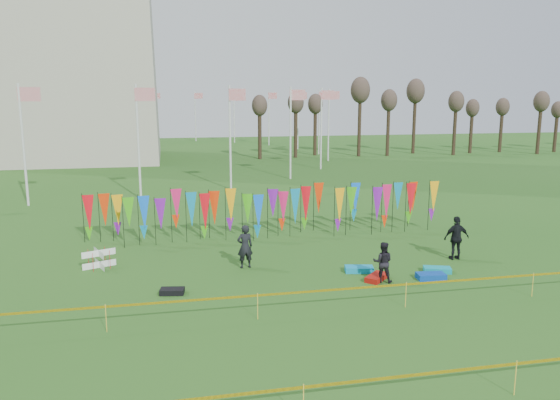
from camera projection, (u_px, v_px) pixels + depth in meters
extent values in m
plane|color=#235417|center=(308.00, 295.00, 19.92)|extent=(160.00, 160.00, 0.00)
cylinder|color=silver|center=(319.00, 122.00, 68.16)|extent=(0.16, 0.16, 8.00)
plane|color=red|center=(324.00, 95.00, 67.66)|extent=(1.40, 0.00, 1.40)
cylinder|color=silver|center=(298.00, 120.00, 74.93)|extent=(0.16, 0.16, 8.00)
plane|color=red|center=(302.00, 96.00, 74.44)|extent=(1.40, 0.00, 1.40)
cylinder|color=silver|center=(269.00, 118.00, 80.86)|extent=(0.16, 0.16, 8.00)
plane|color=red|center=(273.00, 96.00, 80.37)|extent=(1.40, 0.00, 1.40)
cylinder|color=silver|center=(234.00, 117.00, 85.54)|extent=(0.16, 0.16, 8.00)
plane|color=red|center=(238.00, 96.00, 85.05)|extent=(1.40, 0.00, 1.40)
cylinder|color=silver|center=(195.00, 116.00, 88.65)|extent=(0.16, 0.16, 8.00)
plane|color=red|center=(198.00, 96.00, 88.16)|extent=(1.40, 0.00, 1.40)
cylinder|color=silver|center=(153.00, 116.00, 89.98)|extent=(0.16, 0.16, 8.00)
plane|color=red|center=(156.00, 96.00, 89.49)|extent=(1.40, 0.00, 1.40)
cylinder|color=silver|center=(108.00, 116.00, 89.44)|extent=(0.16, 0.16, 8.00)
plane|color=red|center=(111.00, 96.00, 88.95)|extent=(1.40, 0.00, 1.40)
cylinder|color=silver|center=(60.00, 117.00, 87.06)|extent=(0.16, 0.16, 8.00)
plane|color=red|center=(63.00, 96.00, 86.57)|extent=(1.40, 0.00, 1.40)
cylinder|color=silver|center=(10.00, 118.00, 83.01)|extent=(0.16, 0.16, 8.00)
plane|color=red|center=(12.00, 96.00, 82.52)|extent=(1.40, 0.00, 1.40)
cylinder|color=silver|center=(23.00, 146.00, 35.59)|extent=(0.16, 0.16, 8.00)
plane|color=red|center=(29.00, 94.00, 35.10)|extent=(1.40, 0.00, 1.40)
cylinder|color=silver|center=(138.00, 143.00, 37.97)|extent=(0.16, 0.16, 8.00)
plane|color=red|center=(145.00, 94.00, 37.47)|extent=(1.40, 0.00, 1.40)
cylinder|color=silver|center=(230.00, 138.00, 42.02)|extent=(0.16, 0.16, 8.00)
plane|color=red|center=(237.00, 95.00, 41.52)|extent=(1.40, 0.00, 1.40)
cylinder|color=silver|center=(291.00, 133.00, 47.46)|extent=(0.16, 0.16, 8.00)
plane|color=red|center=(297.00, 95.00, 46.97)|extent=(1.40, 0.00, 1.40)
cylinder|color=silver|center=(321.00, 129.00, 53.94)|extent=(0.16, 0.16, 8.00)
plane|color=red|center=(328.00, 95.00, 53.44)|extent=(1.40, 0.00, 1.40)
cylinder|color=silver|center=(329.00, 125.00, 60.99)|extent=(0.16, 0.16, 8.00)
plane|color=red|center=(334.00, 95.00, 60.50)|extent=(1.40, 0.00, 1.40)
cylinder|color=black|center=(81.00, 221.00, 26.22)|extent=(0.03, 0.03, 2.53)
cone|color=red|center=(87.00, 213.00, 26.21)|extent=(0.64, 0.64, 1.60)
cylinder|color=black|center=(96.00, 220.00, 26.36)|extent=(0.03, 0.03, 2.53)
cone|color=red|center=(102.00, 212.00, 26.35)|extent=(0.64, 0.64, 1.60)
cylinder|color=black|center=(111.00, 220.00, 26.50)|extent=(0.03, 0.03, 2.53)
cone|color=#FFA50D|center=(117.00, 212.00, 26.49)|extent=(0.64, 0.64, 1.60)
cylinder|color=black|center=(126.00, 219.00, 26.64)|extent=(0.03, 0.03, 2.53)
cone|color=#3BAD13|center=(132.00, 211.00, 26.62)|extent=(0.64, 0.64, 1.60)
cylinder|color=black|center=(141.00, 218.00, 26.78)|extent=(0.03, 0.03, 2.53)
cone|color=blue|center=(146.00, 210.00, 26.76)|extent=(0.64, 0.64, 1.60)
cylinder|color=black|center=(155.00, 218.00, 26.92)|extent=(0.03, 0.03, 2.53)
cone|color=purple|center=(161.00, 210.00, 26.90)|extent=(0.64, 0.64, 1.60)
cylinder|color=black|center=(169.00, 217.00, 27.06)|extent=(0.03, 0.03, 2.53)
cone|color=#E4195E|center=(175.00, 209.00, 27.04)|extent=(0.64, 0.64, 1.60)
cylinder|color=black|center=(183.00, 216.00, 27.20)|extent=(0.03, 0.03, 2.53)
cone|color=#0B7BAB|center=(189.00, 209.00, 27.18)|extent=(0.64, 0.64, 1.60)
cylinder|color=black|center=(197.00, 216.00, 27.34)|extent=(0.03, 0.03, 2.53)
cone|color=red|center=(203.00, 208.00, 27.32)|extent=(0.64, 0.64, 1.60)
cylinder|color=black|center=(211.00, 215.00, 27.48)|extent=(0.03, 0.03, 2.53)
cone|color=red|center=(217.00, 208.00, 27.46)|extent=(0.64, 0.64, 1.60)
cylinder|color=black|center=(225.00, 215.00, 27.62)|extent=(0.03, 0.03, 2.53)
cone|color=#FFA50D|center=(230.00, 207.00, 27.60)|extent=(0.64, 0.64, 1.60)
cylinder|color=black|center=(239.00, 214.00, 27.76)|extent=(0.03, 0.03, 2.53)
cone|color=#3BAD13|center=(244.00, 206.00, 27.74)|extent=(0.64, 0.64, 1.60)
cylinder|color=black|center=(252.00, 213.00, 27.89)|extent=(0.03, 0.03, 2.53)
cone|color=blue|center=(257.00, 206.00, 27.88)|extent=(0.64, 0.64, 1.60)
cylinder|color=black|center=(265.00, 213.00, 28.03)|extent=(0.03, 0.03, 2.53)
cone|color=purple|center=(271.00, 205.00, 28.02)|extent=(0.64, 0.64, 1.60)
cylinder|color=black|center=(278.00, 212.00, 28.17)|extent=(0.03, 0.03, 2.53)
cone|color=#E4195E|center=(284.00, 205.00, 28.16)|extent=(0.64, 0.64, 1.60)
cylinder|color=black|center=(292.00, 212.00, 28.31)|extent=(0.03, 0.03, 2.53)
cone|color=#0B7BAB|center=(297.00, 204.00, 28.30)|extent=(0.64, 0.64, 1.60)
cylinder|color=black|center=(304.00, 211.00, 28.45)|extent=(0.03, 0.03, 2.53)
cone|color=red|center=(310.00, 204.00, 28.44)|extent=(0.64, 0.64, 1.60)
cylinder|color=black|center=(317.00, 211.00, 28.59)|extent=(0.03, 0.03, 2.53)
cone|color=red|center=(322.00, 203.00, 28.58)|extent=(0.64, 0.64, 1.60)
cylinder|color=black|center=(330.00, 210.00, 28.73)|extent=(0.03, 0.03, 2.53)
cone|color=#FFA50D|center=(335.00, 203.00, 28.72)|extent=(0.64, 0.64, 1.60)
cylinder|color=black|center=(342.00, 210.00, 28.87)|extent=(0.03, 0.03, 2.53)
cone|color=#3BAD13|center=(348.00, 202.00, 28.86)|extent=(0.64, 0.64, 1.60)
cylinder|color=black|center=(355.00, 209.00, 29.01)|extent=(0.03, 0.03, 2.53)
cone|color=blue|center=(360.00, 202.00, 29.00)|extent=(0.64, 0.64, 1.60)
cylinder|color=black|center=(367.00, 208.00, 29.15)|extent=(0.03, 0.03, 2.53)
cone|color=purple|center=(372.00, 201.00, 29.14)|extent=(0.64, 0.64, 1.60)
cylinder|color=black|center=(379.00, 208.00, 29.29)|extent=(0.03, 0.03, 2.53)
cone|color=#E4195E|center=(384.00, 201.00, 29.27)|extent=(0.64, 0.64, 1.60)
cylinder|color=black|center=(391.00, 207.00, 29.43)|extent=(0.03, 0.03, 2.53)
cone|color=#0B7BAB|center=(397.00, 200.00, 29.41)|extent=(0.64, 0.64, 1.60)
cylinder|color=black|center=(403.00, 207.00, 29.57)|extent=(0.03, 0.03, 2.53)
cone|color=red|center=(408.00, 200.00, 29.55)|extent=(0.64, 0.64, 1.60)
cylinder|color=black|center=(415.00, 206.00, 29.71)|extent=(0.03, 0.03, 2.53)
cone|color=red|center=(420.00, 199.00, 29.69)|extent=(0.64, 0.64, 1.60)
cylinder|color=black|center=(427.00, 206.00, 29.85)|extent=(0.03, 0.03, 2.53)
cone|color=#FFA50D|center=(432.00, 199.00, 29.83)|extent=(0.64, 0.64, 1.60)
cube|color=#E6C004|center=(322.00, 291.00, 18.05)|extent=(26.00, 0.01, 0.08)
cylinder|color=yellow|center=(102.00, 318.00, 16.71)|extent=(0.02, 0.02, 0.90)
cylinder|color=yellow|center=(263.00, 306.00, 17.72)|extent=(0.02, 0.02, 0.90)
cylinder|color=yellow|center=(406.00, 295.00, 18.73)|extent=(0.02, 0.02, 0.90)
cylinder|color=yellow|center=(534.00, 285.00, 19.74)|extent=(0.02, 0.02, 0.90)
cube|color=#E6C004|center=(393.00, 377.00, 12.47)|extent=(26.00, 0.01, 0.08)
cylinder|color=yellow|center=(509.00, 379.00, 13.14)|extent=(0.02, 0.02, 0.90)
cylinder|color=#36271B|center=(262.00, 131.00, 62.85)|extent=(0.44, 0.44, 6.40)
ellipsoid|color=#45362E|center=(261.00, 102.00, 62.22)|extent=(1.92, 1.92, 2.56)
cylinder|color=#36271B|center=(295.00, 131.00, 63.65)|extent=(0.44, 0.44, 6.40)
ellipsoid|color=#45362E|center=(295.00, 102.00, 63.03)|extent=(1.92, 1.92, 2.56)
cylinder|color=#36271B|center=(328.00, 131.00, 64.46)|extent=(0.44, 0.44, 6.40)
ellipsoid|color=#45362E|center=(329.00, 102.00, 63.83)|extent=(1.92, 1.92, 2.56)
cylinder|color=#36271B|center=(360.00, 130.00, 65.26)|extent=(0.44, 0.44, 6.40)
ellipsoid|color=#45362E|center=(361.00, 102.00, 64.64)|extent=(1.92, 1.92, 2.56)
cylinder|color=#36271B|center=(392.00, 130.00, 66.07)|extent=(0.44, 0.44, 6.40)
ellipsoid|color=#45362E|center=(393.00, 102.00, 65.44)|extent=(1.92, 1.92, 2.56)
cylinder|color=#36271B|center=(422.00, 129.00, 66.88)|extent=(0.44, 0.44, 6.40)
ellipsoid|color=#45362E|center=(423.00, 102.00, 66.25)|extent=(1.92, 1.92, 2.56)
cylinder|color=#36271B|center=(452.00, 129.00, 67.68)|extent=(0.44, 0.44, 6.40)
ellipsoid|color=#45362E|center=(453.00, 102.00, 67.06)|extent=(1.92, 1.92, 2.56)
cylinder|color=#36271B|center=(481.00, 129.00, 68.49)|extent=(0.44, 0.44, 6.40)
ellipsoid|color=#45362E|center=(483.00, 101.00, 67.86)|extent=(1.92, 1.92, 2.56)
cylinder|color=#36271B|center=(509.00, 128.00, 69.29)|extent=(0.44, 0.44, 6.40)
ellipsoid|color=#45362E|center=(511.00, 101.00, 68.67)|extent=(1.92, 1.92, 2.56)
cylinder|color=#36271B|center=(537.00, 128.00, 70.10)|extent=(0.44, 0.44, 6.40)
ellipsoid|color=#45362E|center=(539.00, 101.00, 69.47)|extent=(1.92, 1.92, 2.56)
cylinder|color=red|center=(89.00, 262.00, 22.62)|extent=(0.02, 0.02, 0.80)
cylinder|color=red|center=(107.00, 261.00, 22.76)|extent=(0.02, 0.02, 0.80)
cylinder|color=red|center=(92.00, 257.00, 23.29)|extent=(0.02, 0.02, 0.80)
cylinder|color=red|center=(109.00, 256.00, 23.43)|extent=(0.02, 0.02, 0.80)
imported|color=black|center=(245.00, 246.00, 22.97)|extent=(0.74, 0.58, 1.86)
imported|color=black|center=(383.00, 262.00, 21.23)|extent=(0.91, 0.74, 1.61)
imported|color=black|center=(456.00, 238.00, 24.17)|extent=(1.17, 0.70, 1.96)
cube|color=#0D93C9|center=(359.00, 269.00, 22.56)|extent=(1.25, 0.81, 0.23)
cube|color=#0A40AB|center=(431.00, 276.00, 21.68)|extent=(1.17, 0.70, 0.23)
cube|color=#AA130B|center=(377.00, 277.00, 21.57)|extent=(1.20, 1.19, 0.21)
cube|color=black|center=(172.00, 291.00, 20.05)|extent=(0.94, 0.64, 0.20)
cube|color=#0C9CAE|center=(437.00, 270.00, 22.54)|extent=(1.21, 0.85, 0.21)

